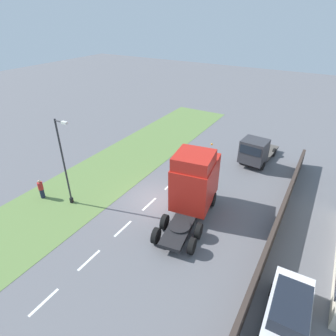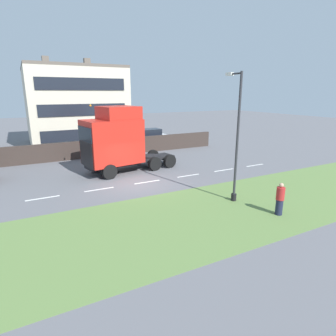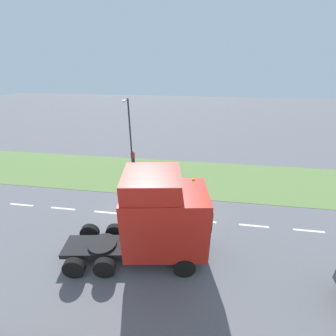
{
  "view_description": "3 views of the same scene",
  "coord_description": "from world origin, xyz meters",
  "px_view_note": "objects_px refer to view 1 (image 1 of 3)",
  "views": [
    {
      "loc": [
        10.07,
        -14.83,
        13.04
      ],
      "look_at": [
        0.78,
        0.8,
        2.68
      ],
      "focal_mm": 30.0,
      "sensor_mm": 36.0,
      "label": 1
    },
    {
      "loc": [
        -16.37,
        6.31,
        5.73
      ],
      "look_at": [
        -1.24,
        -1.61,
        1.14
      ],
      "focal_mm": 30.0,
      "sensor_mm": 36.0,
      "label": 2
    },
    {
      "loc": [
        11.76,
        1.99,
        9.17
      ],
      "look_at": [
        -2.37,
        -0.05,
        2.49
      ],
      "focal_mm": 24.0,
      "sensor_mm": 36.0,
      "label": 3
    }
  ],
  "objects_px": {
    "flatbed_truck": "(255,151)",
    "parked_car": "(288,315)",
    "lorry_cab": "(194,183)",
    "pedestrian": "(41,189)",
    "lamp_post": "(65,167)"
  },
  "relations": [
    {
      "from": "lorry_cab",
      "to": "parked_car",
      "type": "relative_size",
      "value": 1.57
    },
    {
      "from": "lorry_cab",
      "to": "parked_car",
      "type": "distance_m",
      "value": 9.65
    },
    {
      "from": "flatbed_truck",
      "to": "parked_car",
      "type": "distance_m",
      "value": 16.1
    },
    {
      "from": "flatbed_truck",
      "to": "pedestrian",
      "type": "height_order",
      "value": "flatbed_truck"
    },
    {
      "from": "lorry_cab",
      "to": "lamp_post",
      "type": "relative_size",
      "value": 1.09
    },
    {
      "from": "pedestrian",
      "to": "parked_car",
      "type": "bearing_deg",
      "value": -3.62
    },
    {
      "from": "lamp_post",
      "to": "lorry_cab",
      "type": "bearing_deg",
      "value": 25.03
    },
    {
      "from": "flatbed_truck",
      "to": "lamp_post",
      "type": "xyz_separation_m",
      "value": [
        -10.23,
        -13.16,
        1.75
      ]
    },
    {
      "from": "parked_car",
      "to": "pedestrian",
      "type": "xyz_separation_m",
      "value": [
        -18.5,
        1.17,
        -0.21
      ]
    },
    {
      "from": "flatbed_truck",
      "to": "lamp_post",
      "type": "height_order",
      "value": "lamp_post"
    },
    {
      "from": "lorry_cab",
      "to": "parked_car",
      "type": "height_order",
      "value": "lorry_cab"
    },
    {
      "from": "flatbed_truck",
      "to": "parked_car",
      "type": "height_order",
      "value": "flatbed_truck"
    },
    {
      "from": "flatbed_truck",
      "to": "lamp_post",
      "type": "bearing_deg",
      "value": 56.8
    },
    {
      "from": "parked_car",
      "to": "lamp_post",
      "type": "bearing_deg",
      "value": 171.44
    },
    {
      "from": "lorry_cab",
      "to": "pedestrian",
      "type": "bearing_deg",
      "value": -165.82
    }
  ]
}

